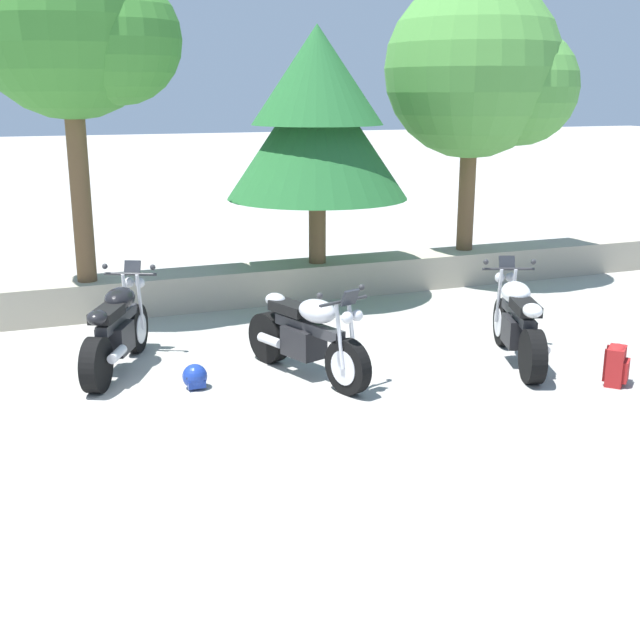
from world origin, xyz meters
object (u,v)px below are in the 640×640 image
Objects in this scene: rider_backpack at (616,364)px; leafy_tree_far_right at (483,73)px; motorcycle_silver_centre at (307,337)px; motorcycle_black_near_left at (117,330)px; motorcycle_white_far_right at (518,324)px; pine_tree_mid_right at (317,117)px; rider_helmet at (195,377)px; leafy_tree_mid_left at (78,25)px.

leafy_tree_far_right is (1.33, 5.17, 3.25)m from rider_backpack.
leafy_tree_far_right is at bearing 39.31° from motorcycle_silver_centre.
motorcycle_black_near_left and motorcycle_silver_centre have the same top height.
motorcycle_white_far_right is 1.27m from rider_backpack.
motorcycle_silver_centre is 4.58m from pine_tree_mid_right.
pine_tree_mid_right is at bearing 107.48° from rider_backpack.
rider_helmet is 7.57m from leafy_tree_far_right.
motorcycle_white_far_right is 4.77m from pine_tree_mid_right.
motorcycle_white_far_right is 0.44× the size of leafy_tree_far_right.
rider_backpack is at bearing -62.66° from motorcycle_white_far_right.
motorcycle_black_near_left is 4.94m from pine_tree_mid_right.
motorcycle_black_near_left is at bearing 153.32° from rider_backpack.
leafy_tree_far_right is at bearing 31.63° from rider_helmet.
motorcycle_white_far_right is at bearing -7.48° from rider_helmet.
leafy_tree_mid_left reaches higher than leafy_tree_far_right.
leafy_tree_far_right is at bearing 0.89° from pine_tree_mid_right.
motorcycle_silver_centre is 5.37m from leafy_tree_mid_left.
motorcycle_white_far_right is (2.58, -0.40, 0.00)m from motorcycle_silver_centre.
leafy_tree_mid_left is at bearing -178.75° from leafy_tree_far_right.
leafy_tree_far_right reaches higher than rider_backpack.
rider_backpack is at bearing -72.52° from pine_tree_mid_right.
rider_helmet is 5.25m from pine_tree_mid_right.
rider_helmet is (-3.87, 0.51, -0.35)m from motorcycle_white_far_right.
motorcycle_silver_centre is at bearing -61.32° from leafy_tree_mid_left.
pine_tree_mid_right is 0.81× the size of leafy_tree_far_right.
leafy_tree_mid_left is (0.06, 2.45, 3.56)m from motorcycle_black_near_left.
pine_tree_mid_right is 3.02m from leafy_tree_far_right.
motorcycle_silver_centre is 3.50m from rider_backpack.
leafy_tree_far_right is at bearing 1.25° from leafy_tree_mid_left.
leafy_tree_far_right reaches higher than motorcycle_silver_centre.
rider_helmet is 0.06× the size of leafy_tree_mid_left.
motorcycle_black_near_left is 0.43× the size of leafy_tree_far_right.
rider_backpack reaches higher than rider_helmet.
motorcycle_white_far_right is 7.08× the size of rider_helmet.
motorcycle_white_far_right is 0.55× the size of pine_tree_mid_right.
rider_backpack is (5.14, -2.58, -0.24)m from motorcycle_black_near_left.
motorcycle_silver_centre is 0.45× the size of leafy_tree_far_right.
pine_tree_mid_right is at bearing 35.83° from motorcycle_black_near_left.
rider_helmet is at bearing -54.47° from motorcycle_black_near_left.
motorcycle_white_far_right is 5.41m from leafy_tree_far_right.
pine_tree_mid_right is at bearing -179.11° from leafy_tree_far_right.
leafy_tree_mid_left reaches higher than motorcycle_silver_centre.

